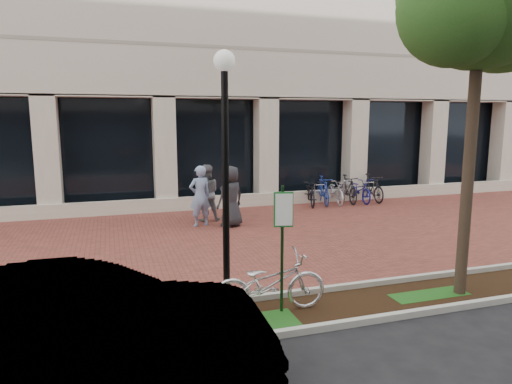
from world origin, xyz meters
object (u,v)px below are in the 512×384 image
object	(u,v)px
bollard	(344,191)
bike_rack_cluster	(341,190)
locked_bicycle	(269,283)
lamppost	(225,170)
parking_sign	(282,233)
pedestrian_mid	(206,193)
pedestrian_right	(231,196)
sedan_near_curb	(82,337)
pedestrian_left	(200,196)

from	to	relation	value
bollard	bike_rack_cluster	bearing A→B (deg)	170.22
locked_bicycle	lamppost	bearing A→B (deg)	70.43
parking_sign	pedestrian_mid	world-z (taller)	parking_sign
lamppost	pedestrian_right	size ratio (longest dim) A/B	2.33
bike_rack_cluster	sedan_near_curb	size ratio (longest dim) A/B	0.75
lamppost	bollard	xyz separation A→B (m)	(7.13, 8.77, -2.07)
sedan_near_curb	bollard	bearing A→B (deg)	-39.09
pedestrian_right	bike_rack_cluster	size ratio (longest dim) A/B	0.54
locked_bicycle	parking_sign	bearing A→B (deg)	-101.76
parking_sign	bollard	world-z (taller)	parking_sign
parking_sign	pedestrian_right	size ratio (longest dim) A/B	1.17
pedestrian_left	pedestrian_mid	bearing A→B (deg)	-128.13
bike_rack_cluster	parking_sign	bearing A→B (deg)	-114.67
pedestrian_right	sedan_near_curb	world-z (taller)	pedestrian_right
bike_rack_cluster	locked_bicycle	bearing A→B (deg)	-115.77
pedestrian_mid	sedan_near_curb	xyz separation A→B (m)	(-3.45, -9.21, -0.17)
locked_bicycle	bike_rack_cluster	distance (m)	11.04
parking_sign	pedestrian_mid	xyz separation A→B (m)	(0.21, 7.62, -0.51)
locked_bicycle	sedan_near_curb	size ratio (longest dim) A/B	0.44
pedestrian_left	bollard	world-z (taller)	pedestrian_left
bollard	bike_rack_cluster	distance (m)	0.13
pedestrian_mid	bike_rack_cluster	distance (m)	6.07
pedestrian_right	sedan_near_curb	size ratio (longest dim) A/B	0.41
bike_rack_cluster	bollard	bearing A→B (deg)	-0.78
sedan_near_curb	pedestrian_mid	bearing A→B (deg)	-18.17
parking_sign	pedestrian_left	distance (m)	6.98
bollard	sedan_near_curb	world-z (taller)	sedan_near_curb
bollard	bike_rack_cluster	world-z (taller)	bike_rack_cluster
lamppost	pedestrian_left	xyz separation A→B (m)	(0.80, 6.62, -1.59)
parking_sign	pedestrian_left	size ratio (longest dim) A/B	1.17
pedestrian_left	pedestrian_mid	xyz separation A→B (m)	(0.34, 0.67, -0.02)
parking_sign	lamppost	bearing A→B (deg)	175.70
parking_sign	lamppost	size ratio (longest dim) A/B	0.50
pedestrian_right	bollard	bearing A→B (deg)	179.26
parking_sign	pedestrian_right	distance (m)	6.65
lamppost	parking_sign	bearing A→B (deg)	-19.90
pedestrian_mid	pedestrian_left	bearing A→B (deg)	69.91
lamppost	bollard	size ratio (longest dim) A/B	4.71
parking_sign	pedestrian_mid	bearing A→B (deg)	104.01
locked_bicycle	bollard	world-z (taller)	locked_bicycle
locked_bicycle	bollard	xyz separation A→B (m)	(6.42, 9.05, -0.06)
bike_rack_cluster	pedestrian_mid	bearing A→B (deg)	-156.66
parking_sign	locked_bicycle	size ratio (longest dim) A/B	1.10
bollard	bike_rack_cluster	xyz separation A→B (m)	(-0.12, 0.02, 0.04)
lamppost	locked_bicycle	distance (m)	2.16
locked_bicycle	sedan_near_curb	bearing A→B (deg)	120.67
pedestrian_mid	pedestrian_right	size ratio (longest dim) A/B	0.98
bollard	sedan_near_curb	xyz separation A→B (m)	(-9.43, -10.69, 0.30)
pedestrian_right	bike_rack_cluster	bearing A→B (deg)	179.95
pedestrian_left	bike_rack_cluster	distance (m)	6.58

